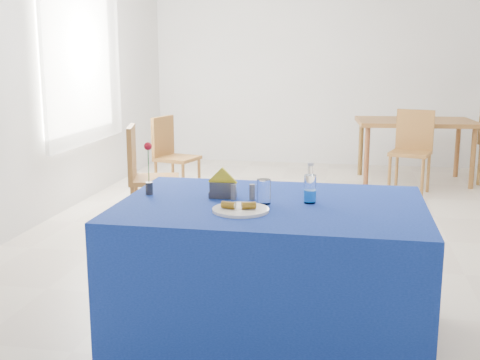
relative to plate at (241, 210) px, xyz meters
name	(u,v)px	position (x,y,z in m)	size (l,w,h in m)	color
floor	(314,235)	(0.25, 2.16, -0.77)	(7.00, 7.00, 0.00)	beige
room_shell	(319,26)	(0.25, 2.16, 0.98)	(7.00, 7.00, 7.00)	silver
window_pane	(78,52)	(-2.22, 2.96, 0.78)	(0.04, 1.50, 1.60)	white
curtain	(84,52)	(-2.15, 2.96, 0.78)	(0.04, 1.75, 1.85)	white
plate	(241,210)	(0.00, 0.00, 0.00)	(0.28, 0.28, 0.01)	white
drinking_glass	(264,192)	(0.09, 0.17, 0.06)	(0.07, 0.07, 0.13)	white
salt_shaker	(234,192)	(-0.08, 0.24, 0.04)	(0.03, 0.03, 0.09)	slate
pepper_shaker	(252,192)	(0.02, 0.25, 0.04)	(0.03, 0.03, 0.09)	slate
blue_table	(271,271)	(0.13, 0.20, -0.39)	(1.60, 1.10, 0.76)	navy
water_bottle	(310,190)	(0.33, 0.23, 0.06)	(0.07, 0.07, 0.21)	white
napkin_holder	(223,189)	(-0.15, 0.26, 0.04)	(0.16, 0.07, 0.17)	#37373C
rose_vase	(149,170)	(-0.57, 0.27, 0.13)	(0.04, 0.04, 0.29)	#222327
oak_table	(415,126)	(1.29, 4.61, -0.09)	(1.44, 0.99, 0.76)	brown
chair_bg_left	(412,145)	(1.21, 4.01, -0.23)	(0.51, 0.51, 0.92)	brown
chair_win_a	(144,171)	(-1.22, 2.01, -0.23)	(0.51, 0.51, 0.93)	brown
chair_win_b	(171,151)	(-1.37, 3.28, -0.26)	(0.48, 0.48, 0.88)	brown
banana_pieces	(239,205)	(-0.01, -0.01, 0.03)	(0.18, 0.07, 0.04)	gold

